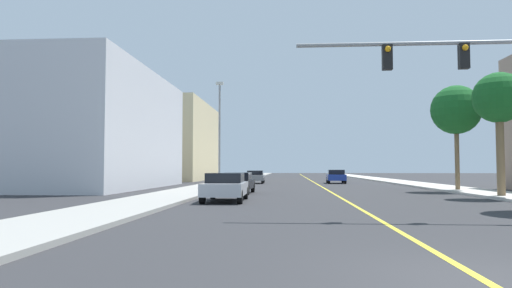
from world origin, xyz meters
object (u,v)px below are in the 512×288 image
Objects in this scene: car_blue at (336,176)px; car_silver at (225,186)px; car_gray at (255,177)px; car_black at (238,182)px; palm_far at (456,110)px; palm_mid at (499,100)px; street_lamp at (219,129)px.

car_silver is at bearing -105.23° from car_blue.
car_black is at bearing 89.76° from car_gray.
palm_far is 1.75× the size of car_gray.
palm_mid is at bearing -73.08° from car_blue.
palm_far is at bearing -9.07° from street_lamp.
car_blue reaches higher than car_black.
street_lamp is at bearing 150.23° from palm_mid.
car_gray is 0.98× the size of car_black.
palm_far is at bearing 132.27° from car_gray.
street_lamp is 7.39m from car_black.
car_black is at bearing -167.72° from palm_far.
car_black is at bearing 165.96° from palm_mid.
palm_far is 15.84m from car_black.
car_blue reaches higher than car_silver.
palm_far is at bearing -146.17° from car_silver.
palm_far is 1.71× the size of car_black.
car_silver reaches higher than car_black.
car_gray is (-8.45, -0.58, -0.02)m from car_blue.
street_lamp is 13.89m from car_gray.
car_gray is 25.99m from car_silver.
car_black is (2.10, -5.89, -3.94)m from street_lamp.
car_blue is at bearing 105.35° from palm_mid.
car_gray reaches higher than car_black.
car_silver is (-14.43, -3.25, -4.58)m from palm_mid.
palm_mid is 0.93× the size of palm_far.
palm_mid is 24.61m from car_blue.
car_gray is 0.94× the size of car_silver.
street_lamp is at bearing -68.42° from car_black.
street_lamp reaches higher than palm_mid.
street_lamp reaches higher than palm_far.
street_lamp is 13.55m from car_silver.
street_lamp is 1.87× the size of car_silver.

